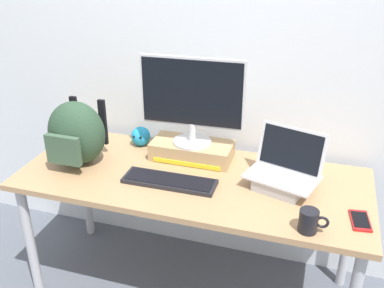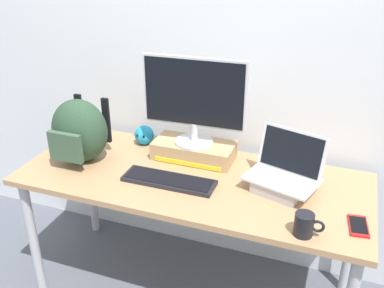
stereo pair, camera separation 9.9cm
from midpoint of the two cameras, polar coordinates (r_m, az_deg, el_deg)
name	(u,v)px [view 1 (the left image)]	position (r m, az deg, el deg)	size (l,w,h in m)	color
ground_plane	(192,288)	(2.64, -1.13, -18.01)	(20.00, 20.00, 0.00)	#515660
back_wall	(217,41)	(2.38, 2.05, 13.04)	(7.00, 0.10, 2.60)	silver
desk	(192,189)	(2.23, -1.28, -5.88)	(1.72, 0.70, 0.73)	#A87F56
toner_box_yellow	(192,150)	(2.35, -1.20, -0.83)	(0.42, 0.20, 0.09)	tan
desktop_monitor	(192,99)	(2.23, -1.28, 5.81)	(0.53, 0.20, 0.46)	silver
open_laptop	(283,177)	(2.12, 10.32, -4.17)	(0.37, 0.30, 0.28)	#ADADB2
external_keyboard	(170,181)	(2.14, -4.24, -4.79)	(0.45, 0.14, 0.02)	black
messenger_backpack	(76,133)	(2.34, -15.83, 1.32)	(0.30, 0.29, 0.33)	#28422D
coffee_mug	(309,221)	(1.85, 13.33, -9.63)	(0.12, 0.08, 0.10)	black
cell_phone	(360,221)	(1.99, 19.48, -9.28)	(0.09, 0.15, 0.01)	red
plush_toy	(141,136)	(2.51, -7.74, 1.00)	(0.11, 0.11, 0.11)	#2393CC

